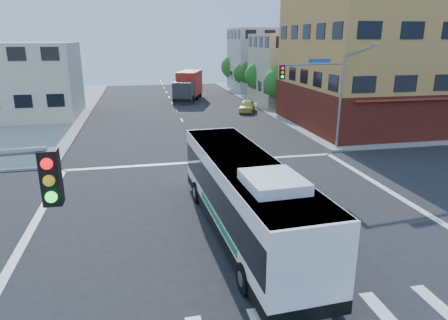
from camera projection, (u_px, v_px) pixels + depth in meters
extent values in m
plane|color=black|center=(235.00, 218.00, 19.49)|extent=(120.00, 120.00, 0.00)
cube|color=gray|center=(411.00, 97.00, 59.07)|extent=(50.00, 50.00, 0.15)
cube|color=#B47E40|center=(392.00, 54.00, 38.67)|extent=(18.00, 15.00, 14.00)
cube|color=#521712|center=(386.00, 105.00, 40.13)|extent=(18.09, 15.08, 4.00)
cube|color=maroon|center=(439.00, 99.00, 33.02)|extent=(16.00, 1.60, 0.51)
cube|color=tan|center=(301.00, 69.00, 53.33)|extent=(12.00, 10.00, 9.00)
cube|color=#A9A9A4|center=(268.00, 60.00, 66.29)|extent=(12.00, 10.00, 10.00)
cube|color=beige|center=(19.00, 81.00, 43.09)|extent=(12.00, 10.00, 8.00)
cylinder|color=slate|center=(340.00, 105.00, 30.69)|extent=(0.18, 0.18, 7.00)
cylinder|color=slate|center=(313.00, 64.00, 29.06)|extent=(5.01, 0.62, 0.12)
cube|color=black|center=(282.00, 72.00, 28.48)|extent=(0.32, 0.30, 1.00)
sphere|color=#FF0C0C|center=(283.00, 68.00, 28.24)|extent=(0.20, 0.20, 0.20)
sphere|color=yellow|center=(283.00, 72.00, 28.33)|extent=(0.20, 0.20, 0.20)
sphere|color=#19FF33|center=(282.00, 77.00, 28.41)|extent=(0.20, 0.20, 0.20)
cube|color=#154F93|center=(320.00, 61.00, 29.13)|extent=(1.80, 0.22, 0.28)
cube|color=gray|center=(374.00, 44.00, 30.10)|extent=(0.50, 0.22, 0.14)
cube|color=black|center=(51.00, 177.00, 6.93)|extent=(0.32, 0.30, 1.00)
sphere|color=#FF0C0C|center=(47.00, 164.00, 6.68)|extent=(0.20, 0.20, 0.20)
sphere|color=yellow|center=(49.00, 181.00, 6.77)|extent=(0.20, 0.20, 0.20)
sphere|color=#19FF33|center=(51.00, 197.00, 6.86)|extent=(0.20, 0.20, 0.20)
cylinder|color=#352413|center=(277.00, 103.00, 47.73)|extent=(0.28, 0.28, 1.92)
sphere|color=#1F5B1A|center=(278.00, 83.00, 47.03)|extent=(3.60, 3.60, 3.60)
sphere|color=#1F5B1A|center=(283.00, 76.00, 46.56)|extent=(2.52, 2.52, 2.52)
cylinder|color=#352413|center=(258.00, 94.00, 55.21)|extent=(0.28, 0.28, 1.99)
sphere|color=#1F5B1A|center=(259.00, 76.00, 54.47)|extent=(3.80, 3.80, 3.80)
sphere|color=#1F5B1A|center=(262.00, 69.00, 53.99)|extent=(2.66, 2.66, 2.66)
cylinder|color=#352413|center=(244.00, 88.00, 62.71)|extent=(0.28, 0.28, 1.89)
sphere|color=#1F5B1A|center=(244.00, 73.00, 62.04)|extent=(3.40, 3.40, 3.40)
sphere|color=#1F5B1A|center=(247.00, 68.00, 61.59)|extent=(2.38, 2.38, 2.38)
cylinder|color=#352413|center=(232.00, 82.00, 70.18)|extent=(0.28, 0.28, 2.03)
sphere|color=#1F5B1A|center=(233.00, 67.00, 69.42)|extent=(4.00, 4.00, 4.00)
sphere|color=#1F5B1A|center=(235.00, 61.00, 68.92)|extent=(2.80, 2.80, 2.80)
cube|color=black|center=(244.00, 222.00, 17.75)|extent=(3.48, 13.09, 0.48)
cube|color=white|center=(244.00, 194.00, 17.37)|extent=(3.47, 13.07, 3.07)
cube|color=black|center=(244.00, 190.00, 17.31)|extent=(3.50, 12.68, 1.35)
cube|color=black|center=(211.00, 153.00, 23.26)|extent=(2.53, 0.21, 1.45)
cube|color=#E5590C|center=(210.00, 135.00, 22.97)|extent=(2.06, 0.17, 0.30)
cube|color=white|center=(245.00, 162.00, 16.94)|extent=(3.40, 12.80, 0.13)
cube|color=white|center=(273.00, 182.00, 13.88)|extent=(2.05, 2.47, 0.39)
cube|color=#0F7A43|center=(217.00, 219.00, 16.75)|extent=(0.35, 5.92, 0.30)
cube|color=#0F7A43|center=(278.00, 212.00, 17.44)|extent=(0.35, 5.92, 0.30)
cylinder|color=black|center=(197.00, 192.00, 21.27)|extent=(0.39, 1.14, 1.12)
cylinder|color=#99999E|center=(194.00, 192.00, 21.23)|extent=(0.07, 0.56, 0.56)
cylinder|color=black|center=(243.00, 188.00, 21.90)|extent=(0.39, 1.14, 1.12)
cylinder|color=#99999E|center=(246.00, 187.00, 21.94)|extent=(0.07, 0.56, 0.56)
cylinder|color=black|center=(245.00, 278.00, 13.62)|extent=(0.39, 1.14, 1.12)
cylinder|color=#99999E|center=(241.00, 279.00, 13.58)|extent=(0.07, 0.56, 0.56)
cylinder|color=black|center=(313.00, 268.00, 14.26)|extent=(0.39, 1.14, 1.12)
cylinder|color=#99999E|center=(317.00, 267.00, 14.30)|extent=(0.07, 0.56, 0.56)
cube|color=#292A2E|center=(184.00, 93.00, 53.46)|extent=(3.17, 3.10, 2.86)
cube|color=black|center=(182.00, 90.00, 52.34)|extent=(2.22, 0.82, 1.10)
cube|color=#AA1E18|center=(190.00, 83.00, 57.17)|extent=(4.47, 6.68, 3.30)
cube|color=black|center=(188.00, 96.00, 56.42)|extent=(5.10, 9.12, 0.33)
cylinder|color=black|center=(176.00, 99.00, 54.06)|extent=(0.64, 1.14, 1.10)
cylinder|color=black|center=(192.00, 99.00, 53.79)|extent=(0.64, 1.14, 1.10)
cylinder|color=black|center=(181.00, 96.00, 57.09)|extent=(0.64, 1.14, 1.10)
cylinder|color=black|center=(197.00, 96.00, 56.83)|extent=(0.64, 1.14, 1.10)
cylinder|color=black|center=(185.00, 93.00, 59.70)|extent=(0.64, 1.14, 1.10)
cylinder|color=black|center=(200.00, 93.00, 59.44)|extent=(0.64, 1.14, 1.10)
imported|color=#DBD15F|center=(247.00, 106.00, 47.56)|extent=(3.07, 4.51, 1.42)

